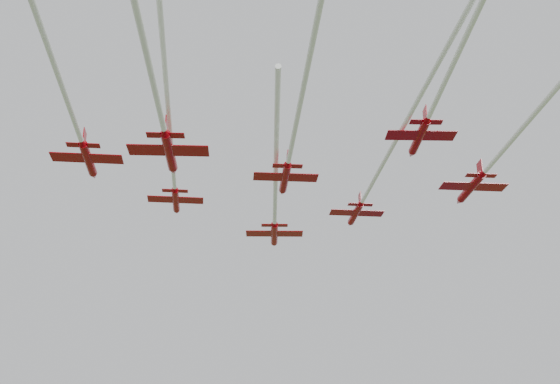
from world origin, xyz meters
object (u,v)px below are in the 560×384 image
(jet_lead, at_px, (275,204))
(jet_row3_mid, at_px, (298,114))
(jet_row2_left, at_px, (172,152))
(jet_row3_right, at_px, (517,133))
(jet_row2_right, at_px, (381,168))
(jet_row4_left, at_px, (160,111))
(jet_row4_right, at_px, (441,90))
(jet_row3_left, at_px, (72,113))

(jet_lead, relative_size, jet_row3_mid, 0.93)
(jet_row2_left, relative_size, jet_row3_right, 0.99)
(jet_row2_right, xyz_separation_m, jet_row3_mid, (-5.14, -19.97, -1.49))
(jet_lead, bearing_deg, jet_row4_left, -111.54)
(jet_row3_mid, xyz_separation_m, jet_row4_left, (-13.83, -5.61, -0.04))
(jet_row2_left, xyz_separation_m, jet_row3_mid, (20.55, -9.93, -3.19))
(jet_row4_left, relative_size, jet_row4_right, 1.04)
(jet_lead, relative_size, jet_row2_right, 0.95)
(jet_lead, height_order, jet_row2_left, jet_row2_left)
(jet_row3_left, distance_m, jet_row3_mid, 26.18)
(jet_row4_left, bearing_deg, jet_row3_mid, 0.53)
(jet_row3_mid, distance_m, jet_row3_right, 26.99)
(jet_lead, xyz_separation_m, jet_row4_right, (28.01, -27.62, -1.23))
(jet_row3_mid, height_order, jet_row4_left, jet_row4_left)
(jet_lead, bearing_deg, jet_row2_left, -132.05)
(jet_row3_right, relative_size, jet_row4_right, 1.33)
(jet_row3_mid, height_order, jet_row3_right, jet_row3_right)
(jet_row3_left, distance_m, jet_row4_right, 41.32)
(jet_row3_left, relative_size, jet_row4_right, 1.12)
(jet_row2_right, distance_m, jet_row3_left, 39.59)
(jet_row4_left, xyz_separation_m, jet_row4_right, (29.03, 6.88, 0.76))
(jet_row4_right, bearing_deg, jet_row3_mid, 164.14)
(jet_row3_mid, xyz_separation_m, jet_row3_right, (22.49, 14.89, 1.14))
(jet_row2_left, xyz_separation_m, jet_row2_right, (25.68, 10.05, -1.70))
(jet_row4_left, bearing_deg, jet_row2_left, 91.83)
(jet_lead, height_order, jet_row3_left, jet_row3_left)
(jet_lead, relative_size, jet_row4_right, 1.24)
(jet_row4_right, bearing_deg, jet_lead, 114.77)
(jet_row2_left, bearing_deg, jet_lead, 42.73)
(jet_lead, xyz_separation_m, jet_row2_right, (17.94, -8.92, -0.46))
(jet_row2_left, bearing_deg, jet_row4_left, -91.67)
(jet_row2_right, height_order, jet_row3_left, jet_row3_left)
(jet_row3_right, relative_size, jet_row4_left, 1.27)
(jet_row3_right, xyz_separation_m, jet_row4_left, (-36.31, -20.50, -1.18))
(jet_row3_right, xyz_separation_m, jet_row4_right, (-7.28, -13.62, -0.42))
(jet_row2_left, height_order, jet_row4_right, jet_row2_left)
(jet_row3_right, height_order, jet_row4_left, jet_row3_right)
(jet_row3_left, xyz_separation_m, jet_row3_right, (48.12, 19.82, -0.97))
(jet_lead, height_order, jet_row3_mid, jet_lead)
(jet_row3_mid, relative_size, jet_row4_left, 1.29)
(jet_row2_left, distance_m, jet_row3_right, 43.37)
(jet_row2_left, distance_m, jet_row4_left, 17.23)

